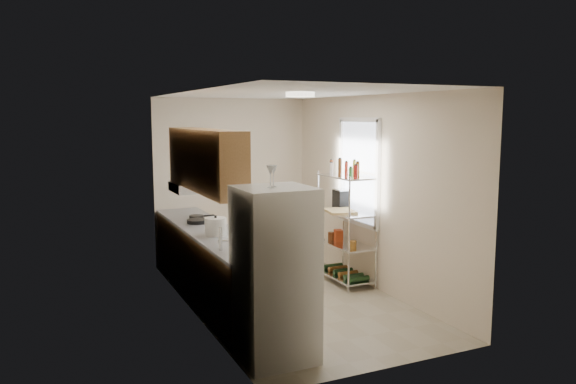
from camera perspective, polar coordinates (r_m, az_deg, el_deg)
name	(u,v)px	position (r m, az deg, el deg)	size (l,w,h in m)	color
room	(289,198)	(7.02, 0.14, -0.64)	(2.52, 4.42, 2.62)	#AAA18A
counter_run	(210,264)	(7.27, -7.97, -7.23)	(0.63, 3.51, 0.90)	tan
upper_cabinets	(205,160)	(6.68, -8.47, 3.26)	(0.33, 2.20, 0.72)	tan
range_hood	(192,187)	(7.51, -9.71, 0.50)	(0.50, 0.60, 0.12)	#B7BABC
window	(359,172)	(7.87, 7.20, 2.05)	(0.06, 1.00, 1.46)	white
bakers_rack	(347,205)	(7.77, 5.98, -1.30)	(0.45, 0.90, 1.73)	silver
ceiling_dome	(300,95)	(6.67, 1.24, 9.86)	(0.34, 0.34, 0.06)	white
refrigerator	(275,274)	(5.38, -1.35, -8.35)	(0.69, 0.69, 1.67)	silver
wine_glass_a	(270,177)	(5.14, -1.79, 1.57)	(0.07, 0.07, 0.21)	silver
wine_glass_b	(273,176)	(5.20, -1.50, 1.61)	(0.07, 0.07, 0.20)	silver
rice_cooker	(216,227)	(6.80, -7.36, -3.50)	(0.26, 0.26, 0.21)	silver
frying_pan_large	(198,221)	(7.61, -9.16, -2.95)	(0.29, 0.29, 0.05)	black
frying_pan_small	(196,217)	(7.96, -9.28, -2.50)	(0.20, 0.20, 0.04)	black
cutting_board	(340,211)	(7.74, 5.30, -1.93)	(0.37, 0.47, 0.03)	tan
espresso_machine	(341,198)	(8.06, 5.38, -0.66)	(0.16, 0.24, 0.28)	black
storage_bag	(338,236)	(7.99, 5.14, -4.43)	(0.10, 0.14, 0.16)	#A53614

